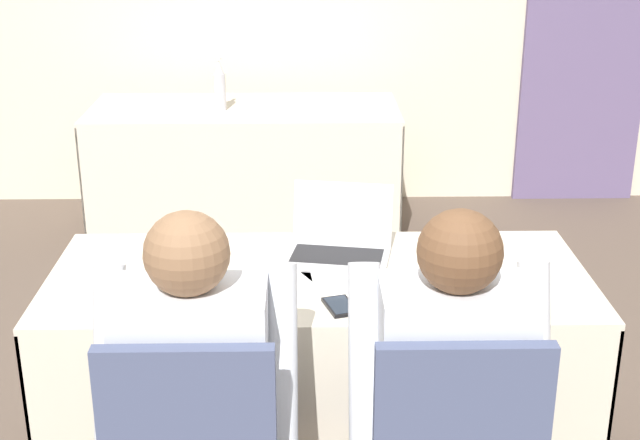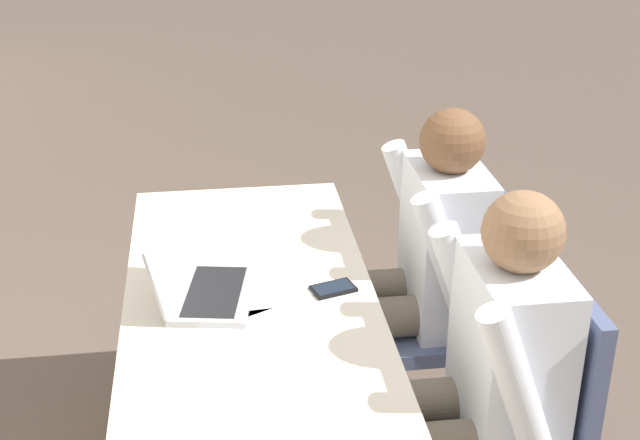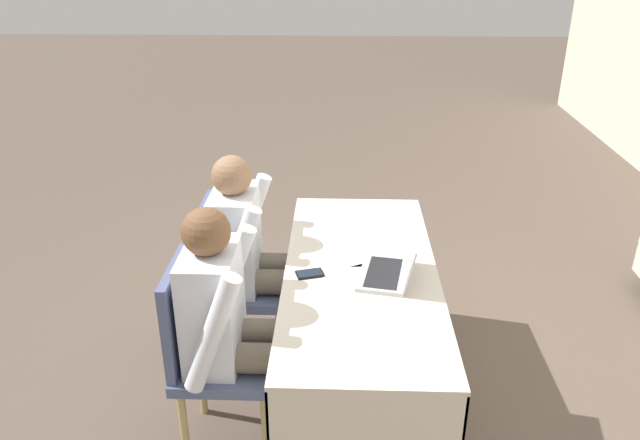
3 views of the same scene
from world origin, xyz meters
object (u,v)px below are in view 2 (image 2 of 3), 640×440
Objects in this scene: cell_phone at (333,289)px; person_checkered_shirt at (478,377)px; person_white_shirt at (420,263)px; laptop at (200,284)px; chair_near_left at (512,424)px; chair_near_right at (449,304)px.

person_checkered_shirt is at bearing -156.11° from cell_phone.
person_checkered_shirt is 0.63m from person_white_shirt.
person_white_shirt is (0.25, -0.69, -0.11)m from laptop.
person_checkered_shirt reaches higher than laptop.
person_checkered_shirt is 1.00× the size of person_white_shirt.
chair_near_right is at bearing -180.00° from chair_near_left.
chair_near_right is (0.25, -0.80, -0.27)m from laptop.
laptop is at bearing -70.43° from person_white_shirt.
person_white_shirt reaches higher than chair_near_right.
laptop is 0.40× the size of chair_near_left.
chair_near_right is (0.63, 0.00, 0.00)m from chair_near_left.
chair_near_left is 1.00× the size of chair_near_right.
laptop is 0.74m from person_white_shirt.
laptop is at bearing 71.38° from cell_phone.
chair_near_left and chair_near_right have the same top height.
person_checkered_shirt is at bearing -90.00° from chair_near_left.
chair_near_left is at bearing 90.00° from person_checkered_shirt.
laptop reaches higher than chair_near_left.
chair_near_left is 0.63m from chair_near_right.
person_white_shirt reaches higher than laptop.
person_white_shirt is at bearing -90.00° from chair_near_right.
chair_near_left is (-0.37, -0.42, -0.24)m from cell_phone.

